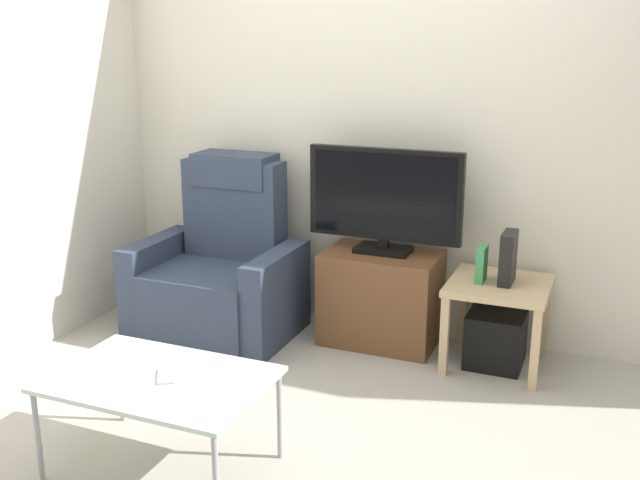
{
  "coord_description": "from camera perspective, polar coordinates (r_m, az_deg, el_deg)",
  "views": [
    {
      "loc": [
        1.24,
        -3.1,
        1.8
      ],
      "look_at": [
        -0.26,
        0.5,
        0.7
      ],
      "focal_mm": 41.19,
      "sensor_mm": 36.0,
      "label": 1
    }
  ],
  "objects": [
    {
      "name": "cell_phone",
      "position": [
        3.15,
        -11.85,
        -10.27
      ],
      "size": [
        0.14,
        0.16,
        0.01
      ],
      "primitive_type": "cube",
      "rotation": [
        0.0,
        0.0,
        0.57
      ],
      "color": "#B7B7BC",
      "rests_on": "coffee_table"
    },
    {
      "name": "ground_plane",
      "position": [
        3.79,
        0.74,
        -12.59
      ],
      "size": [
        6.4,
        6.4,
        0.0
      ],
      "primitive_type": "plane",
      "color": "#9E998E"
    },
    {
      "name": "recliner_armchair",
      "position": [
        4.61,
        -7.72,
        -2.44
      ],
      "size": [
        0.98,
        0.78,
        1.08
      ],
      "rotation": [
        0.0,
        0.0,
        -0.06
      ],
      "color": "#2D384C",
      "rests_on": "ground"
    },
    {
      "name": "game_console",
      "position": [
        4.1,
        14.41,
        -1.34
      ],
      "size": [
        0.07,
        0.2,
        0.29
      ],
      "primitive_type": "cube",
      "color": "black",
      "rests_on": "side_table"
    },
    {
      "name": "coffee_table",
      "position": [
        3.17,
        -12.38,
        -10.8
      ],
      "size": [
        0.9,
        0.6,
        0.43
      ],
      "color": "#B2C6C1",
      "rests_on": "ground"
    },
    {
      "name": "book_upright",
      "position": [
        4.1,
        12.44,
        -1.85
      ],
      "size": [
        0.04,
        0.14,
        0.2
      ],
      "primitive_type": "cube",
      "color": "#388C4C",
      "rests_on": "side_table"
    },
    {
      "name": "subwoofer_box",
      "position": [
        4.25,
        13.48,
        -7.46
      ],
      "size": [
        0.31,
        0.31,
        0.31
      ],
      "primitive_type": "cube",
      "color": "black",
      "rests_on": "ground"
    },
    {
      "name": "tv_stand",
      "position": [
        4.41,
        4.76,
        -4.46
      ],
      "size": [
        0.67,
        0.44,
        0.56
      ],
      "color": "brown",
      "rests_on": "ground"
    },
    {
      "name": "wall_side",
      "position": [
        4.42,
        -22.67,
        8.07
      ],
      "size": [
        0.06,
        4.48,
        2.6
      ],
      "primitive_type": "cube",
      "color": "beige",
      "rests_on": "ground"
    },
    {
      "name": "television",
      "position": [
        4.26,
        5.02,
        3.25
      ],
      "size": [
        0.91,
        0.2,
        0.61
      ],
      "color": "black",
      "rests_on": "tv_stand"
    },
    {
      "name": "wall_back",
      "position": [
        4.43,
        6.32,
        9.19
      ],
      "size": [
        6.4,
        0.06,
        2.6
      ],
      "primitive_type": "cube",
      "color": "beige",
      "rests_on": "ground"
    },
    {
      "name": "side_table",
      "position": [
        4.16,
        13.7,
        -4.24
      ],
      "size": [
        0.54,
        0.54,
        0.49
      ],
      "color": "tan",
      "rests_on": "ground"
    }
  ]
}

